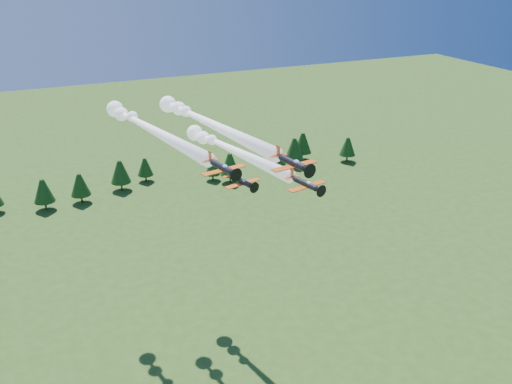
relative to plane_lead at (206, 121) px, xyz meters
name	(u,v)px	position (x,y,z in m)	size (l,w,h in m)	color
ground	(267,380)	(4.09, -20.80, -50.03)	(600.00, 600.00, 0.00)	#2F5019
plane_lead	(206,121)	(0.00, 0.00, 0.00)	(13.59, 52.01, 3.70)	black
plane_left	(148,127)	(-10.47, 6.00, -1.52)	(14.69, 50.75, 3.70)	black
plane_right	(229,148)	(6.43, 4.08, -7.77)	(14.16, 44.61, 3.70)	black
plane_slot	(241,181)	(1.39, -14.55, -7.72)	(7.52, 8.30, 2.63)	black
treeline	(151,172)	(8.66, 88.27, -43.11)	(177.26, 21.00, 11.89)	#382314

